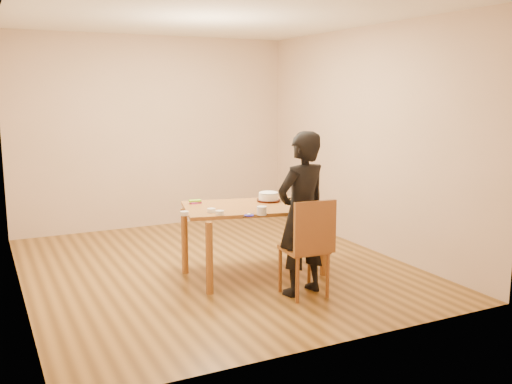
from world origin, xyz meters
name	(u,v)px	position (x,y,z in m)	size (l,w,h in m)	color
room_shell	(202,143)	(0.00, 0.34, 1.35)	(4.00, 4.50, 2.70)	brown
dining_table	(254,207)	(0.28, -0.42, 0.73)	(1.44, 0.86, 0.04)	brown
dining_chair	(304,249)	(0.43, -1.19, 0.45)	(0.39, 0.39, 0.04)	brown
cake_plate	(269,200)	(0.52, -0.28, 0.76)	(0.26, 0.26, 0.02)	#B01D0B
cake	(269,196)	(0.52, -0.28, 0.80)	(0.21, 0.21, 0.07)	white
frosting_dome	(269,192)	(0.52, -0.28, 0.85)	(0.21, 0.21, 0.03)	white
frosting_tub	(262,211)	(0.14, -0.87, 0.79)	(0.10, 0.10, 0.08)	white
frosting_lid	(249,215)	(0.02, -0.85, 0.75)	(0.09, 0.09, 0.01)	#1C1AAD
frosting_dollop	(249,214)	(0.02, -0.85, 0.76)	(0.04, 0.04, 0.02)	white
ramekin_green	(220,213)	(-0.22, -0.68, 0.77)	(0.08, 0.08, 0.04)	white
ramekin_yellow	(211,210)	(-0.25, -0.54, 0.77)	(0.08, 0.08, 0.04)	white
ramekin_multi	(184,213)	(-0.54, -0.55, 0.77)	(0.08, 0.08, 0.04)	white
candy_box_pink	(196,203)	(-0.23, -0.04, 0.76)	(0.12, 0.06, 0.02)	#E23596
candy_box_green	(195,201)	(-0.24, -0.04, 0.78)	(0.13, 0.06, 0.02)	green
spatula	(247,216)	(-0.01, -0.85, 0.75)	(0.15, 0.01, 0.01)	black
person	(302,214)	(0.43, -1.15, 0.79)	(0.57, 0.38, 1.57)	black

